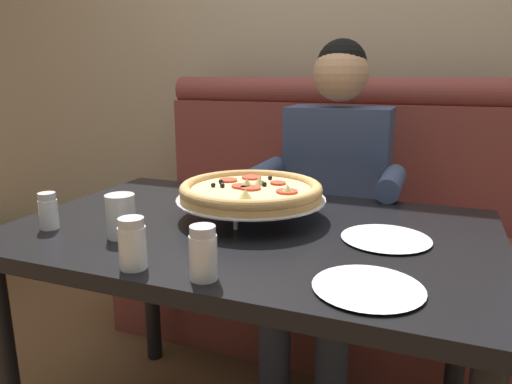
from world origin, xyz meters
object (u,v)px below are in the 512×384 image
pizza (251,191)px  plate_near_left (368,285)px  booth_bench (322,242)px  diner_main (331,190)px  dining_table (251,258)px  shaker_pepper_flakes (203,257)px  shaker_parmesan (133,247)px  shaker_oregano (49,214)px  plate_near_right (386,236)px  drinking_glass (121,219)px

pizza → plate_near_left: size_ratio=1.98×
booth_bench → pizza: booth_bench is taller
plate_near_left → diner_main: bearing=106.6°
dining_table → plate_near_left: bearing=-38.0°
dining_table → shaker_pepper_flakes: 0.38m
diner_main → pizza: (-0.12, -0.54, 0.11)m
dining_table → diner_main: bearing=81.8°
dining_table → shaker_parmesan: (-0.13, -0.35, 0.14)m
shaker_oregano → plate_near_right: shaker_oregano is taller
plate_near_left → drinking_glass: (-0.62, 0.08, 0.04)m
shaker_oregano → plate_near_right: 0.88m
plate_near_left → drinking_glass: size_ratio=1.95×
pizza → shaker_parmesan: size_ratio=3.81×
drinking_glass → shaker_oregano: bearing=-176.1°
pizza → plate_near_right: size_ratio=1.92×
booth_bench → drinking_glass: 1.18m
pizza → drinking_glass: size_ratio=3.85×
diner_main → plate_near_left: diner_main is taller
booth_bench → plate_near_right: booth_bench is taller
booth_bench → drinking_glass: size_ratio=15.52×
diner_main → shaker_oregano: size_ratio=12.98×
booth_bench → pizza: bearing=-92.0°
plate_near_right → diner_main: bearing=114.2°
shaker_pepper_flakes → plate_near_left: (0.32, 0.07, -0.04)m
shaker_parmesan → plate_near_left: size_ratio=0.52×
plate_near_left → shaker_parmesan: bearing=-171.1°
shaker_pepper_flakes → booth_bench: bearing=91.8°
shaker_pepper_flakes → plate_near_left: shaker_pepper_flakes is taller
shaker_oregano → shaker_pepper_flakes: size_ratio=0.88×
dining_table → plate_near_left: 0.46m
dining_table → booth_bench: bearing=90.0°
dining_table → plate_near_right: bearing=3.2°
shaker_pepper_flakes → plate_near_left: bearing=12.5°
diner_main → shaker_oregano: 1.01m
booth_bench → diner_main: size_ratio=1.34×
shaker_parmesan → dining_table: bearing=70.4°
dining_table → plate_near_right: size_ratio=5.80×
diner_main → plate_near_left: 0.93m
drinking_glass → shaker_pepper_flakes: bearing=-25.8°
diner_main → shaker_oregano: bearing=-125.1°
booth_bench → plate_near_left: 1.26m
shaker_parmesan → drinking_glass: shaker_parmesan is taller
booth_bench → pizza: size_ratio=4.03×
plate_near_left → shaker_pepper_flakes: bearing=-167.5°
diner_main → booth_bench: bearing=108.3°
plate_near_left → shaker_oregano: bearing=175.6°
shaker_oregano → pizza: bearing=31.6°
plate_near_right → drinking_glass: 0.66m
booth_bench → diner_main: diner_main is taller
plate_near_right → shaker_pepper_flakes: bearing=-130.8°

